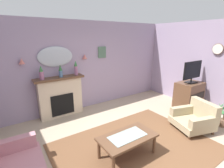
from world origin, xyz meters
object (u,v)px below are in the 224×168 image
Objects in this scene: tv_flatscreen at (192,71)px; framed_picture at (102,52)px; wall_sconce_left at (22,61)px; wall_clock at (218,49)px; mantel_vase_right at (76,68)px; coffee_table at (127,139)px; potted_plant_small_fern at (224,115)px; mantel_vase_left at (61,71)px; wall_sconce_right at (85,57)px; wall_mirror at (56,57)px; tv_cabinet at (188,96)px; armchair_in_corner at (195,118)px; fireplace at (61,97)px; mantel_vase_centre at (41,73)px.

framed_picture is at bearing 132.85° from tv_flatscreen.
wall_sconce_left is 0.45× the size of wall_clock.
coffee_table is (-0.02, -2.41, -0.99)m from mantel_vase_right.
potted_plant_small_fern is (4.09, -3.06, -1.35)m from wall_sconce_left.
mantel_vase_left is 0.87m from wall_sconce_right.
wall_sconce_right reaches higher than potted_plant_small_fern.
wall_sconce_left is at bearing 117.64° from coffee_table.
wall_mirror is at bearing 100.46° from coffee_table.
wall_sconce_left is 3.13m from coffee_table.
wall_sconce_left is at bearing -178.54° from framed_picture.
tv_cabinet is (2.89, -1.84, -0.92)m from mantel_vase_right.
potted_plant_small_fern is at bearing -25.13° from armchair_in_corner.
wall_mirror is 0.85m from wall_sconce_left.
wall_sconce_right reaches higher than coffee_table.
fireplace is 3.88m from tv_cabinet.
mantel_vase_centre reaches higher than fireplace.
coffee_table is (-1.02, -2.59, -1.37)m from framed_picture.
tv_flatscreen is at bearing -32.75° from mantel_vase_right.
armchair_in_corner is (3.35, -2.72, -1.35)m from wall_sconce_left.
mantel_vase_left is 0.41× the size of tv_flatscreen.
wall_clock is at bearing -37.21° from tv_cabinet.
armchair_in_corner is (2.45, -2.60, -1.02)m from mantel_vase_left.
mantel_vase_left is 4.46m from potted_plant_small_fern.
potted_plant_small_fern is (3.24, -2.97, -0.26)m from fireplace.
framed_picture is at bearing 133.14° from tv_cabinet.
armchair_in_corner is at bearing -46.40° from fireplace.
wall_clock is 2.16m from armchair_in_corner.
mantel_vase_right is (0.45, 0.00, 0.05)m from mantel_vase_left.
wall_sconce_left is 0.39× the size of framed_picture.
framed_picture is (2.35, 0.06, 0.09)m from wall_sconce_left.
wall_clock is 3.40m from framed_picture.
tv_cabinet is at bearing 82.04° from potted_plant_small_fern.
mantel_vase_left is 1.11× the size of wall_clock.
mantel_vase_centre is 2.68× the size of wall_sconce_left.
mantel_vase_left is at bearing 151.17° from tv_cabinet.
wall_mirror reaches higher than mantel_vase_left.
tv_flatscreen is at bearing -25.84° from mantel_vase_centre.
coffee_table is (0.93, -2.41, -0.95)m from mantel_vase_centre.
coffee_table is at bearing -90.55° from mantel_vase_right.
wall_clock is at bearing 14.82° from armchair_in_corner.
wall_mirror is 1.07× the size of tv_cabinet.
tv_flatscreen is at bearing 39.58° from armchair_in_corner.
wall_mirror is 4.14m from tv_cabinet.
tv_flatscreen is (3.39, -1.89, 0.68)m from fireplace.
mantel_vase_left is 2.46× the size of wall_sconce_left.
wall_sconce_left is (-0.85, -0.05, -0.05)m from wall_mirror.
coffee_table is (-3.43, -0.19, -1.52)m from wall_clock.
wall_sconce_right is at bearing 8.53° from mantel_vase_left.
wall_clock is at bearing 3.12° from coffee_table.
tv_flatscreen is (2.89, -1.86, -0.13)m from mantel_vase_right.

